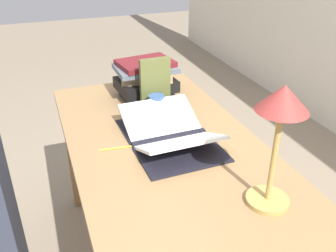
% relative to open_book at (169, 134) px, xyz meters
% --- Properties ---
extents(reading_desk, '(1.53, 0.75, 0.75)m').
position_rel_open_book_xyz_m(reading_desk, '(0.06, -0.02, -0.12)').
color(reading_desk, '#937047').
rests_on(reading_desk, ground_plane).
extents(open_book, '(0.49, 0.34, 0.10)m').
position_rel_open_book_xyz_m(open_book, '(0.00, 0.00, 0.00)').
color(open_book, black).
rests_on(open_book, reading_desk).
extents(book_stack_tall, '(0.25, 0.30, 0.19)m').
position_rel_open_book_xyz_m(book_stack_tall, '(-0.46, 0.04, 0.07)').
color(book_stack_tall, '#1E284C').
rests_on(book_stack_tall, reading_desk).
extents(book_standing_upright, '(0.03, 0.14, 0.25)m').
position_rel_open_book_xyz_m(book_standing_upright, '(-0.30, 0.04, 0.10)').
color(book_standing_upright, brown).
rests_on(book_standing_upright, reading_desk).
extents(reading_lamp, '(0.15, 0.15, 0.40)m').
position_rel_open_book_xyz_m(reading_lamp, '(0.48, 0.16, 0.28)').
color(reading_lamp, tan).
rests_on(reading_lamp, reading_desk).
extents(coffee_mug, '(0.10, 0.07, 0.10)m').
position_rel_open_book_xyz_m(coffee_mug, '(-0.23, 0.02, 0.02)').
color(coffee_mug, '#335184').
rests_on(coffee_mug, reading_desk).
extents(pencil, '(0.02, 0.17, 0.01)m').
position_rel_open_book_xyz_m(pencil, '(-0.01, -0.20, -0.03)').
color(pencil, gold).
rests_on(pencil, reading_desk).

